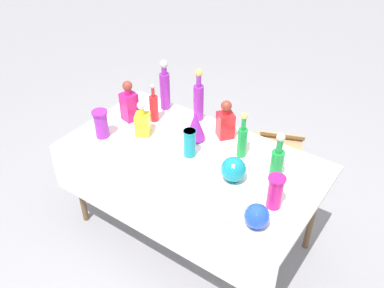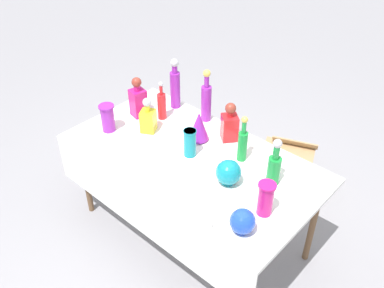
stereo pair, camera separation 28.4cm
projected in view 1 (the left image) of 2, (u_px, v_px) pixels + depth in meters
The scene contains 19 objects.
ground_plane at pixel (192, 232), 3.35m from camera, with size 40.00×40.00×0.00m, color gray.
display_table at pixel (189, 166), 2.91m from camera, with size 1.77×0.96×0.76m.
tall_bottle_0 at pixel (199, 99), 3.17m from camera, with size 0.08×0.08×0.42m.
tall_bottle_1 at pixel (165, 87), 3.29m from camera, with size 0.08×0.08×0.41m.
tall_bottle_2 at pixel (154, 107), 3.19m from camera, with size 0.07×0.07×0.31m.
tall_bottle_3 at pixel (242, 139), 2.83m from camera, with size 0.06×0.06×0.34m.
tall_bottle_4 at pixel (277, 160), 2.66m from camera, with size 0.08×0.08×0.33m.
square_decanter_0 at pixel (129, 103), 3.19m from camera, with size 0.13×0.13×0.32m.
square_decanter_1 at pixel (143, 121), 3.05m from camera, with size 0.14×0.14×0.27m.
square_decanter_2 at pixel (226, 122), 3.02m from camera, with size 0.15×0.15×0.29m.
slender_vase_0 at pixel (101, 123), 3.02m from camera, with size 0.11×0.11×0.21m.
slender_vase_1 at pixel (189, 143), 2.85m from camera, with size 0.09×0.09×0.20m.
slender_vase_2 at pixel (275, 191), 2.45m from camera, with size 0.10×0.10×0.22m.
fluted_vase_0 at pixel (195, 125), 2.99m from camera, with size 0.14×0.14×0.22m.
round_bowl_0 at pixel (257, 216), 2.34m from camera, with size 0.14×0.14×0.15m.
round_bowl_1 at pixel (233, 169), 2.65m from camera, with size 0.16×0.16×0.17m.
price_tag_left at pixel (223, 221), 2.39m from camera, with size 0.04×0.01×0.05m, color white.
price_tag_center at pixel (149, 188), 2.62m from camera, with size 0.05×0.01×0.04m, color white.
cardboard_box_behind_left at pixel (275, 160), 3.82m from camera, with size 0.52×0.47×0.42m.
Camera 1 is at (1.31, -1.87, 2.55)m, focal length 40.00 mm.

